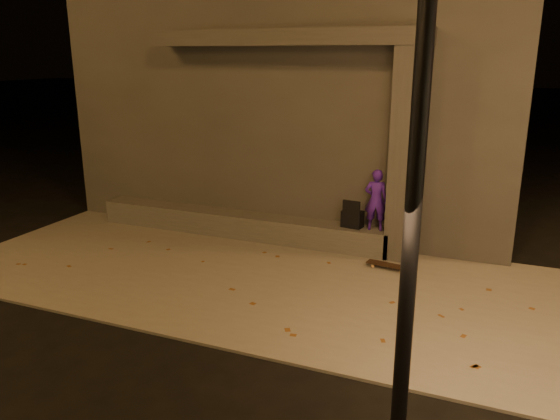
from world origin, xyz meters
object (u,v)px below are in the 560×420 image
at_px(skateboarder, 376,200).
at_px(backpack, 352,218).
at_px(column, 408,157).
at_px(skateboard, 388,265).

distance_m(skateboarder, backpack, 0.55).
xyz_separation_m(column, skateboard, (-0.10, -0.65, -1.73)).
xyz_separation_m(column, skateboarder, (-0.50, 0.00, -0.80)).
bearing_deg(backpack, skateboard, -30.74).
distance_m(column, skateboarder, 0.95).
distance_m(column, skateboard, 1.85).
height_order(column, backpack, column).
bearing_deg(column, skateboarder, 180.00).
distance_m(skateboarder, skateboard, 1.21).
relative_size(column, backpack, 7.01).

